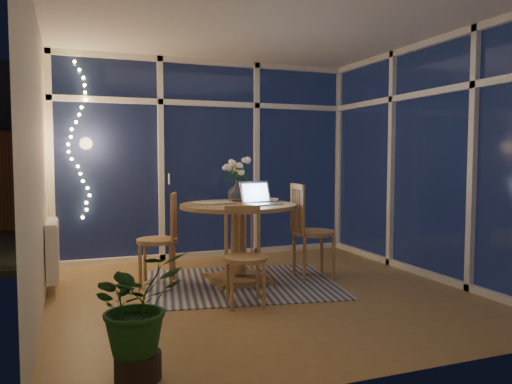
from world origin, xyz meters
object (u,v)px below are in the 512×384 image
potted_plant (137,317)px  flower_vase (237,192)px  chair_right (314,230)px  chair_front (245,256)px  chair_left (157,238)px  laptop (262,192)px  dining_table (238,243)px

potted_plant → flower_vase: bearing=58.8°
chair_right → chair_front: bearing=130.2°
chair_left → chair_right: (1.66, -0.32, 0.04)m
chair_left → flower_vase: (0.92, 0.11, 0.46)m
chair_front → laptop: size_ratio=2.51×
chair_front → flower_vase: flower_vase is taller
chair_right → chair_front: 1.27m
chair_front → laptop: bearing=67.1°
laptop → chair_right: bearing=-6.6°
potted_plant → chair_left: bearing=77.5°
dining_table → chair_right: (0.84, -0.10, 0.11)m
flower_vase → potted_plant: 2.77m
chair_right → laptop: laptop is taller
chair_front → potted_plant: 1.61m
flower_vase → chair_right: bearing=-30.1°
laptop → flower_vase: (-0.10, 0.51, -0.03)m
chair_left → chair_front: bearing=47.4°
chair_right → flower_vase: chair_right is taller
chair_right → chair_front: (-1.05, -0.72, -0.08)m
chair_front → laptop: laptop is taller
dining_table → chair_left: chair_left is taller
chair_left → flower_vase: bearing=113.9°
dining_table → laptop: (0.20, -0.19, 0.55)m
dining_table → chair_right: size_ratio=1.16×
laptop → flower_vase: laptop is taller
laptop → flower_vase: bearing=87.0°
dining_table → flower_vase: 0.62m
flower_vase → chair_front: bearing=-105.2°
laptop → chair_left: bearing=144.3°
chair_front → flower_vase: 1.28m
chair_right → potted_plant: (-2.14, -1.89, -0.15)m
chair_front → chair_left: bearing=130.5°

